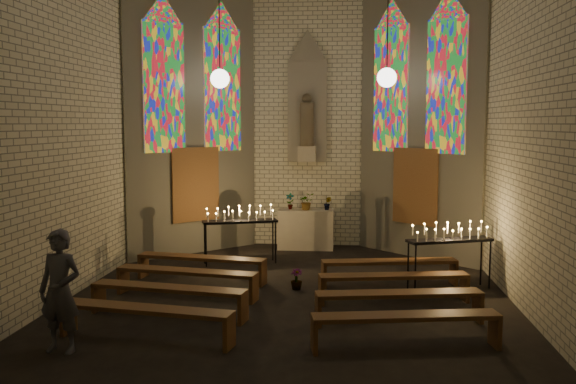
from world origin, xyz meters
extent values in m
plane|color=black|center=(0.00, 0.00, 0.00)|extent=(12.00, 12.00, 0.00)
cube|color=beige|center=(0.00, 6.00, 3.50)|extent=(8.00, 0.02, 7.00)
cube|color=beige|center=(0.00, -6.00, 3.50)|extent=(8.00, 0.02, 7.00)
cube|color=beige|center=(-4.00, 0.00, 3.50)|extent=(0.02, 12.00, 7.00)
cube|color=beige|center=(4.00, 0.00, 3.50)|extent=(0.02, 12.00, 7.00)
cube|color=beige|center=(-2.75, 4.75, 3.50)|extent=(2.72, 2.72, 7.00)
cube|color=beige|center=(2.75, 4.75, 3.50)|extent=(2.72, 2.72, 7.00)
cube|color=#4C3F8C|center=(-3.21, 4.06, 4.00)|extent=(0.78, 0.78, 3.00)
cube|color=#4C3F8C|center=(-2.06, 5.21, 4.00)|extent=(0.78, 0.78, 3.00)
cube|color=#4C3F8C|center=(2.06, 5.21, 4.00)|extent=(0.78, 0.78, 3.00)
cube|color=#4C3F8C|center=(3.21, 4.06, 4.00)|extent=(0.78, 0.78, 3.00)
cube|color=brown|center=(-2.63, 4.63, 1.70)|extent=(0.95, 0.95, 1.80)
cube|color=brown|center=(2.63, 4.63, 1.70)|extent=(0.95, 0.95, 1.80)
cube|color=gray|center=(0.00, 5.92, 3.50)|extent=(1.00, 0.12, 2.60)
cone|color=gray|center=(0.00, 5.92, 5.15)|extent=(1.00, 1.00, 0.80)
cube|color=#BFB69C|center=(0.00, 5.78, 2.40)|extent=(0.45, 0.30, 0.40)
cylinder|color=brown|center=(0.00, 5.78, 3.15)|extent=(0.36, 0.36, 1.10)
sphere|color=brown|center=(0.00, 5.78, 3.80)|extent=(0.26, 0.26, 0.26)
sphere|color=white|center=(-1.90, 4.10, 4.20)|extent=(0.44, 0.44, 0.44)
cylinder|color=black|center=(-1.90, 4.10, 5.60)|extent=(0.02, 0.02, 2.80)
sphere|color=white|center=(1.90, 4.10, 4.20)|extent=(0.44, 0.44, 0.44)
cylinder|color=black|center=(1.90, 4.10, 5.60)|extent=(0.02, 0.02, 2.80)
cube|color=#BFB69C|center=(0.00, 5.45, 0.50)|extent=(1.40, 0.60, 1.00)
imported|color=#4C723F|center=(-0.41, 5.50, 1.21)|extent=(0.24, 0.18, 0.42)
imported|color=#4C723F|center=(0.02, 5.40, 1.22)|extent=(0.47, 0.43, 0.44)
imported|color=#4C723F|center=(0.55, 5.47, 1.17)|extent=(0.19, 0.16, 0.34)
imported|color=#4C723F|center=(0.08, 1.41, 0.20)|extent=(0.23, 0.23, 0.40)
cube|color=black|center=(-1.37, 3.58, 0.97)|extent=(1.73, 0.92, 0.05)
cylinder|color=black|center=(-2.07, 3.18, 0.47)|extent=(0.03, 0.03, 0.95)
cylinder|color=black|center=(-0.57, 3.68, 0.47)|extent=(0.03, 0.03, 0.95)
cylinder|color=black|center=(-2.17, 3.48, 0.47)|extent=(0.03, 0.03, 0.95)
cylinder|color=black|center=(-0.67, 3.98, 0.47)|extent=(0.03, 0.03, 0.95)
cube|color=black|center=(3.00, 1.68, 0.96)|extent=(1.70, 0.95, 0.05)
cylinder|color=black|center=(2.32, 1.27, 0.47)|extent=(0.03, 0.03, 0.94)
cylinder|color=black|center=(3.79, 1.81, 0.47)|extent=(0.03, 0.03, 0.94)
cylinder|color=black|center=(2.21, 1.56, 0.47)|extent=(0.03, 0.03, 0.94)
cylinder|color=black|center=(3.68, 2.10, 0.47)|extent=(0.03, 0.03, 0.94)
cube|color=#4F3016|center=(-1.88, 1.89, 0.48)|extent=(2.69, 0.82, 0.06)
cube|color=#4F3016|center=(-3.16, 2.11, 0.24)|extent=(0.13, 0.38, 0.48)
cube|color=#4F3016|center=(-0.60, 1.67, 0.24)|extent=(0.13, 0.38, 0.48)
cube|color=#4F3016|center=(1.88, 1.89, 0.48)|extent=(2.69, 0.82, 0.06)
cube|color=#4F3016|center=(0.60, 1.67, 0.24)|extent=(0.13, 0.38, 0.48)
cube|color=#4F3016|center=(3.16, 2.11, 0.24)|extent=(0.13, 0.38, 0.48)
cube|color=#4F3016|center=(-1.88, 0.69, 0.48)|extent=(2.69, 0.82, 0.06)
cube|color=#4F3016|center=(-3.16, 0.91, 0.24)|extent=(0.13, 0.38, 0.48)
cube|color=#4F3016|center=(-0.60, 0.47, 0.24)|extent=(0.13, 0.38, 0.48)
cube|color=#4F3016|center=(1.88, 0.69, 0.48)|extent=(2.69, 0.82, 0.06)
cube|color=#4F3016|center=(0.60, 0.47, 0.24)|extent=(0.13, 0.38, 0.48)
cube|color=#4F3016|center=(3.16, 0.91, 0.24)|extent=(0.13, 0.38, 0.48)
cube|color=#4F3016|center=(-1.88, -0.51, 0.48)|extent=(2.69, 0.82, 0.06)
cube|color=#4F3016|center=(-3.16, -0.29, 0.24)|extent=(0.13, 0.38, 0.48)
cube|color=#4F3016|center=(-0.60, -0.73, 0.24)|extent=(0.13, 0.38, 0.48)
cube|color=#4F3016|center=(1.88, -0.51, 0.48)|extent=(2.69, 0.82, 0.06)
cube|color=#4F3016|center=(0.60, -0.73, 0.24)|extent=(0.13, 0.38, 0.48)
cube|color=#4F3016|center=(3.16, -0.29, 0.24)|extent=(0.13, 0.38, 0.48)
cube|color=#4F3016|center=(-1.88, -1.71, 0.48)|extent=(2.69, 0.82, 0.06)
cube|color=#4F3016|center=(-3.16, -1.49, 0.24)|extent=(0.13, 0.38, 0.48)
cube|color=#4F3016|center=(-0.60, -1.93, 0.24)|extent=(0.13, 0.38, 0.48)
cube|color=#4F3016|center=(1.88, -1.71, 0.48)|extent=(2.69, 0.82, 0.06)
cube|color=#4F3016|center=(0.60, -1.93, 0.24)|extent=(0.13, 0.38, 0.48)
cube|color=#4F3016|center=(3.16, -1.49, 0.24)|extent=(0.13, 0.38, 0.48)
imported|color=#45474F|center=(-2.92, -2.25, 0.87)|extent=(0.69, 0.52, 1.73)
camera|label=1|loc=(1.04, -10.60, 3.18)|focal=40.00mm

